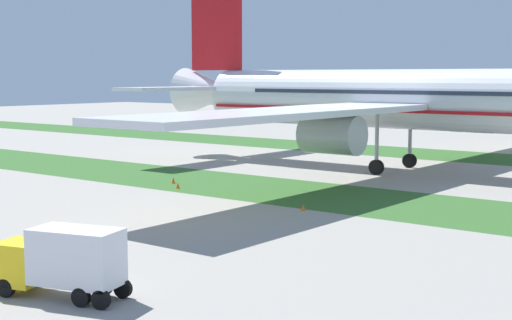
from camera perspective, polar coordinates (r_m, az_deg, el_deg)
grass_strip_near at (r=71.86m, az=3.12°, el=-2.47°), size 320.00×14.27×0.01m
grass_strip_far at (r=107.34m, az=15.65°, el=0.26°), size 320.00×14.27×0.01m
airliner at (r=87.54m, az=11.86°, el=4.56°), size 71.12×87.03×23.58m
catering_truck at (r=39.13m, az=-14.64°, el=-7.34°), size 7.32×4.24×3.58m
taxiway_marker_0 at (r=74.52m, az=-5.99°, el=-1.94°), size 0.44×0.44×0.63m
taxiway_marker_1 at (r=62.17m, az=3.61°, el=-3.65°), size 0.44×0.44×0.51m
taxiway_marker_2 at (r=78.06m, az=-6.32°, el=-1.54°), size 0.44×0.44×0.68m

